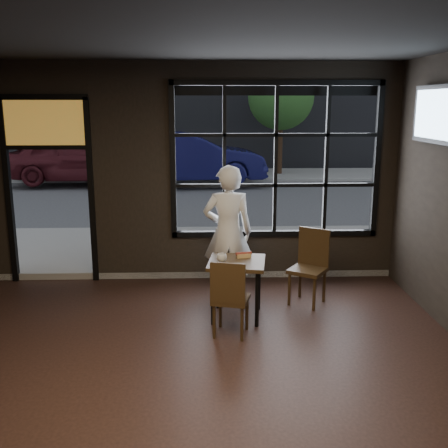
{
  "coord_description": "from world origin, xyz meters",
  "views": [
    {
      "loc": [
        0.18,
        -4.14,
        2.61
      ],
      "look_at": [
        0.4,
        2.2,
        1.15
      ],
      "focal_mm": 42.0,
      "sensor_mm": 36.0,
      "label": 1
    }
  ],
  "objects_px": {
    "cafe_table": "(237,289)",
    "man": "(228,233)",
    "chair_near": "(231,297)",
    "navy_car": "(187,158)"
  },
  "relations": [
    {
      "from": "man",
      "to": "navy_car",
      "type": "height_order",
      "value": "man"
    },
    {
      "from": "cafe_table",
      "to": "man",
      "type": "height_order",
      "value": "man"
    },
    {
      "from": "chair_near",
      "to": "man",
      "type": "xyz_separation_m",
      "value": [
        0.01,
        1.19,
        0.46
      ]
    },
    {
      "from": "cafe_table",
      "to": "man",
      "type": "bearing_deg",
      "value": 104.37
    },
    {
      "from": "chair_near",
      "to": "man",
      "type": "relative_size",
      "value": 0.5
    },
    {
      "from": "cafe_table",
      "to": "man",
      "type": "relative_size",
      "value": 0.4
    },
    {
      "from": "chair_near",
      "to": "navy_car",
      "type": "distance_m",
      "value": 11.06
    },
    {
      "from": "chair_near",
      "to": "navy_car",
      "type": "bearing_deg",
      "value": -71.03
    },
    {
      "from": "chair_near",
      "to": "man",
      "type": "bearing_deg",
      "value": -76.29
    },
    {
      "from": "man",
      "to": "navy_car",
      "type": "xyz_separation_m",
      "value": [
        -0.9,
        9.82,
        -0.0
      ]
    }
  ]
}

